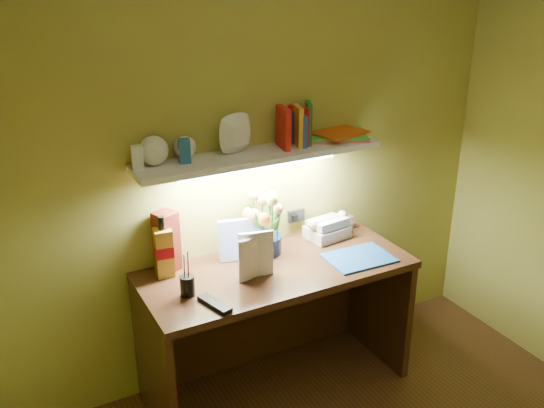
{
  "coord_description": "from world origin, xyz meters",
  "views": [
    {
      "loc": [
        -1.31,
        -1.21,
        2.23
      ],
      "look_at": [
        0.05,
        1.35,
        1.03
      ],
      "focal_mm": 40.0,
      "sensor_mm": 36.0,
      "label": 1
    }
  ],
  "objects_px": {
    "whisky_bottle": "(163,246)",
    "telephone": "(327,226)",
    "desk_clock": "(347,222)",
    "flower_bouquet": "(263,223)",
    "desk": "(277,329)"
  },
  "relations": [
    {
      "from": "telephone",
      "to": "desk_clock",
      "type": "relative_size",
      "value": 3.05
    },
    {
      "from": "desk",
      "to": "whisky_bottle",
      "type": "bearing_deg",
      "value": 160.23
    },
    {
      "from": "telephone",
      "to": "flower_bouquet",
      "type": "bearing_deg",
      "value": 172.05
    },
    {
      "from": "flower_bouquet",
      "to": "desk_clock",
      "type": "height_order",
      "value": "flower_bouquet"
    },
    {
      "from": "desk",
      "to": "desk_clock",
      "type": "bearing_deg",
      "value": 21.38
    },
    {
      "from": "whisky_bottle",
      "to": "flower_bouquet",
      "type": "bearing_deg",
      "value": -0.91
    },
    {
      "from": "desk",
      "to": "desk_clock",
      "type": "xyz_separation_m",
      "value": [
        0.59,
        0.23,
        0.41
      ]
    },
    {
      "from": "flower_bouquet",
      "to": "desk_clock",
      "type": "xyz_separation_m",
      "value": [
        0.57,
        0.05,
        -0.14
      ]
    },
    {
      "from": "desk_clock",
      "to": "whisky_bottle",
      "type": "distance_m",
      "value": 1.13
    },
    {
      "from": "whisky_bottle",
      "to": "telephone",
      "type": "bearing_deg",
      "value": -0.77
    },
    {
      "from": "whisky_bottle",
      "to": "desk_clock",
      "type": "bearing_deg",
      "value": 2.05
    },
    {
      "from": "desk",
      "to": "telephone",
      "type": "distance_m",
      "value": 0.64
    },
    {
      "from": "desk",
      "to": "desk_clock",
      "type": "height_order",
      "value": "desk_clock"
    },
    {
      "from": "flower_bouquet",
      "to": "telephone",
      "type": "height_order",
      "value": "flower_bouquet"
    },
    {
      "from": "desk",
      "to": "whisky_bottle",
      "type": "xyz_separation_m",
      "value": [
        -0.53,
        0.19,
        0.53
      ]
    }
  ]
}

